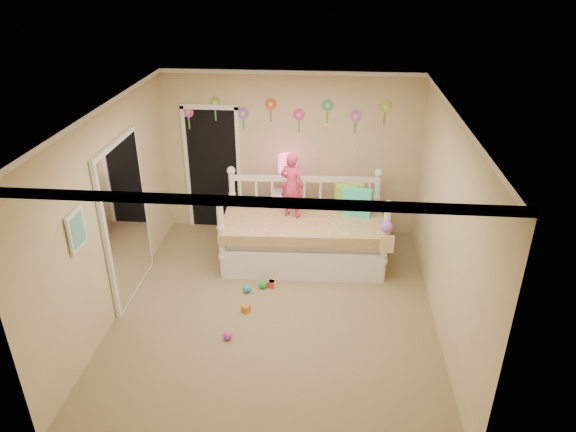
# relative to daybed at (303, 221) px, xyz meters

# --- Properties ---
(floor) EXTENTS (4.00, 4.50, 0.01)m
(floor) POSITION_rel_daybed_xyz_m (-0.27, -1.27, -0.64)
(floor) COLOR #7F684C
(floor) RESTS_ON ground
(ceiling) EXTENTS (4.00, 4.50, 0.01)m
(ceiling) POSITION_rel_daybed_xyz_m (-0.27, -1.27, 1.96)
(ceiling) COLOR white
(ceiling) RESTS_ON floor
(back_wall) EXTENTS (4.00, 0.01, 2.60)m
(back_wall) POSITION_rel_daybed_xyz_m (-0.27, 0.98, 0.66)
(back_wall) COLOR tan
(back_wall) RESTS_ON floor
(left_wall) EXTENTS (0.01, 4.50, 2.60)m
(left_wall) POSITION_rel_daybed_xyz_m (-2.27, -1.27, 0.66)
(left_wall) COLOR tan
(left_wall) RESTS_ON floor
(right_wall) EXTENTS (0.01, 4.50, 2.60)m
(right_wall) POSITION_rel_daybed_xyz_m (1.73, -1.27, 0.66)
(right_wall) COLOR tan
(right_wall) RESTS_ON floor
(crown_molding) EXTENTS (4.00, 4.50, 0.06)m
(crown_molding) POSITION_rel_daybed_xyz_m (-0.27, -1.27, 1.93)
(crown_molding) COLOR white
(crown_molding) RESTS_ON ceiling
(daybed) EXTENTS (2.40, 1.36, 1.27)m
(daybed) POSITION_rel_daybed_xyz_m (0.00, 0.00, 0.00)
(daybed) COLOR white
(daybed) RESTS_ON floor
(pillow_turquoise) EXTENTS (0.43, 0.23, 0.41)m
(pillow_turquoise) POSITION_rel_daybed_xyz_m (0.76, 0.12, 0.28)
(pillow_turquoise) COLOR #2AD6A8
(pillow_turquoise) RESTS_ON daybed
(pillow_lime) EXTENTS (0.44, 0.23, 0.39)m
(pillow_lime) POSITION_rel_daybed_xyz_m (0.65, 0.31, 0.27)
(pillow_lime) COLOR #9EC63C
(pillow_lime) RESTS_ON daybed
(child) EXTENTS (0.41, 0.33, 0.96)m
(child) POSITION_rel_daybed_xyz_m (-0.17, 0.01, 0.55)
(child) COLOR #D83156
(child) RESTS_ON daybed
(nightstand) EXTENTS (0.49, 0.40, 0.76)m
(nightstand) POSITION_rel_daybed_xyz_m (-0.30, 0.72, -0.26)
(nightstand) COLOR white
(nightstand) RESTS_ON floor
(table_lamp) EXTENTS (0.28, 0.28, 0.62)m
(table_lamp) POSITION_rel_daybed_xyz_m (-0.30, 0.72, 0.53)
(table_lamp) COLOR #EF1F74
(table_lamp) RESTS_ON nightstand
(closet_doorway) EXTENTS (0.90, 0.04, 2.07)m
(closet_doorway) POSITION_rel_daybed_xyz_m (-1.52, 0.96, 0.40)
(closet_doorway) COLOR black
(closet_doorway) RESTS_ON back_wall
(flower_decals) EXTENTS (3.40, 0.02, 0.50)m
(flower_decals) POSITION_rel_daybed_xyz_m (-0.36, 0.97, 1.30)
(flower_decals) COLOR #B2668C
(flower_decals) RESTS_ON back_wall
(mirror_closet) EXTENTS (0.07, 1.30, 2.10)m
(mirror_closet) POSITION_rel_daybed_xyz_m (-2.23, -0.97, 0.41)
(mirror_closet) COLOR white
(mirror_closet) RESTS_ON left_wall
(wall_picture) EXTENTS (0.05, 0.34, 0.42)m
(wall_picture) POSITION_rel_daybed_xyz_m (-2.24, -2.17, 0.91)
(wall_picture) COLOR white
(wall_picture) RESTS_ON left_wall
(hanging_bag) EXTENTS (0.20, 0.16, 0.36)m
(hanging_bag) POSITION_rel_daybed_xyz_m (1.12, -0.65, 0.14)
(hanging_bag) COLOR beige
(hanging_bag) RESTS_ON daybed
(toy_scatter) EXTENTS (1.07, 1.45, 0.11)m
(toy_scatter) POSITION_rel_daybed_xyz_m (-0.44, -1.36, -0.58)
(toy_scatter) COLOR #996666
(toy_scatter) RESTS_ON floor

